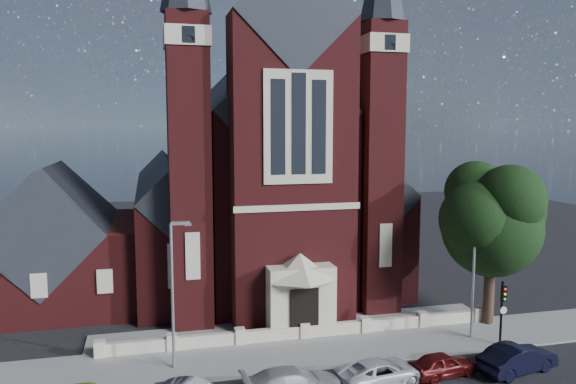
# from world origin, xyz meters

# --- Properties ---
(ground) EXTENTS (120.00, 120.00, 0.00)m
(ground) POSITION_xyz_m (0.00, 15.00, 0.00)
(ground) COLOR black
(ground) RESTS_ON ground
(pavement_strip) EXTENTS (60.00, 5.00, 0.12)m
(pavement_strip) POSITION_xyz_m (0.00, 4.50, 0.00)
(pavement_strip) COLOR gray
(pavement_strip) RESTS_ON ground
(forecourt_paving) EXTENTS (26.00, 3.00, 0.14)m
(forecourt_paving) POSITION_xyz_m (0.00, 8.50, 0.00)
(forecourt_paving) COLOR gray
(forecourt_paving) RESTS_ON ground
(forecourt_wall) EXTENTS (24.00, 0.40, 0.90)m
(forecourt_wall) POSITION_xyz_m (0.00, 6.50, 0.00)
(forecourt_wall) COLOR #C4B39C
(forecourt_wall) RESTS_ON ground
(church) EXTENTS (20.01, 34.90, 29.20)m
(church) POSITION_xyz_m (-0.00, 22.94, 8.19)
(church) COLOR #501516
(church) RESTS_ON ground
(parish_hall) EXTENTS (12.00, 12.20, 10.24)m
(parish_hall) POSITION_xyz_m (-16.00, 18.00, 4.01)
(parish_hall) COLOR #501516
(parish_hall) RESTS_ON ground
(street_tree) EXTENTS (6.40, 6.60, 10.70)m
(street_tree) POSITION_xyz_m (12.60, 5.71, 6.96)
(street_tree) COLOR black
(street_tree) RESTS_ON ground
(street_lamp_left) EXTENTS (1.16, 0.22, 8.09)m
(street_lamp_left) POSITION_xyz_m (-7.91, 4.00, 4.60)
(street_lamp_left) COLOR gray
(street_lamp_left) RESTS_ON ground
(street_lamp_right) EXTENTS (1.16, 0.22, 8.09)m
(street_lamp_right) POSITION_xyz_m (10.09, 4.00, 4.60)
(street_lamp_right) COLOR gray
(street_lamp_right) RESTS_ON ground
(traffic_signal) EXTENTS (0.28, 0.42, 4.00)m
(traffic_signal) POSITION_xyz_m (11.00, 2.43, 2.58)
(traffic_signal) COLOR black
(traffic_signal) RESTS_ON ground
(car_silver_b) EXTENTS (5.14, 2.28, 1.47)m
(car_silver_b) POSITION_xyz_m (-2.57, -0.63, 0.73)
(car_silver_b) COLOR #A1A2A8
(car_silver_b) RESTS_ON ground
(car_white_suv) EXTENTS (4.94, 2.95, 1.29)m
(car_white_suv) POSITION_xyz_m (2.09, -0.31, 0.64)
(car_white_suv) COLOR white
(car_white_suv) RESTS_ON ground
(car_dark_red) EXTENTS (3.92, 2.03, 1.27)m
(car_dark_red) POSITION_xyz_m (5.66, -0.24, 0.64)
(car_dark_red) COLOR #4F0D0E
(car_dark_red) RESTS_ON ground
(car_navy) EXTENTS (4.86, 2.63, 1.52)m
(car_navy) POSITION_xyz_m (9.76, -0.78, 0.76)
(car_navy) COLOR black
(car_navy) RESTS_ON ground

